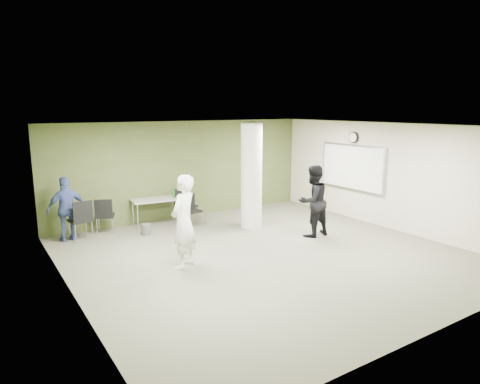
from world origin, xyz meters
TOP-DOWN VIEW (x-y plane):
  - floor at (0.00, 0.00)m, footprint 8.00×8.00m
  - ceiling at (0.00, 0.00)m, footprint 8.00×8.00m
  - wall_back at (0.00, 4.00)m, footprint 8.00×2.80m
  - wall_left at (-4.00, 0.00)m, footprint 0.02×8.00m
  - wall_right_cream at (4.00, 0.00)m, footprint 0.02×8.00m
  - column at (1.00, 2.00)m, footprint 0.56×0.56m
  - whiteboard at (3.92, 1.20)m, footprint 0.05×2.30m
  - wall_clock at (3.92, 1.20)m, footprint 0.06×0.32m
  - folding_table at (-0.94, 3.54)m, footprint 1.61×0.84m
  - wastebasket at (-1.65, 2.85)m, footprint 0.24×0.24m
  - chair_back_left at (-3.12, 3.25)m, footprint 0.55×0.55m
  - chair_back_right at (-2.50, 3.50)m, footprint 0.59×0.59m
  - chair_table_left at (-0.32, 3.41)m, footprint 0.62×0.62m
  - chair_table_right at (-0.30, 3.02)m, footprint 0.46×0.46m
  - woman_white at (-1.80, 0.28)m, footprint 0.82×0.77m
  - man_black at (1.82, 0.49)m, footprint 0.90×0.72m
  - man_blue at (-3.40, 3.40)m, footprint 0.94×0.44m

SIDE VIEW (x-z plane):
  - floor at x=0.00m, z-range 0.00..0.00m
  - wastebasket at x=-1.65m, z-range 0.00..0.28m
  - chair_table_right at x=-0.30m, z-range 0.07..0.93m
  - chair_back_right at x=-2.50m, z-range 0.08..0.99m
  - chair_table_left at x=-0.32m, z-range 0.08..1.05m
  - chair_back_left at x=-3.12m, z-range 0.08..1.07m
  - folding_table at x=-0.94m, z-range 0.19..1.18m
  - man_blue at x=-3.40m, z-range 0.00..1.57m
  - man_black at x=1.82m, z-range 0.00..1.79m
  - woman_white at x=-1.80m, z-range 0.00..1.89m
  - wall_back at x=0.00m, z-range 1.39..1.41m
  - wall_left at x=-4.00m, z-range 0.00..2.80m
  - wall_right_cream at x=4.00m, z-range 0.00..2.80m
  - column at x=1.00m, z-range 0.00..2.80m
  - whiteboard at x=3.92m, z-range 0.85..2.15m
  - wall_clock at x=3.92m, z-range 2.19..2.51m
  - ceiling at x=0.00m, z-range 2.80..2.80m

